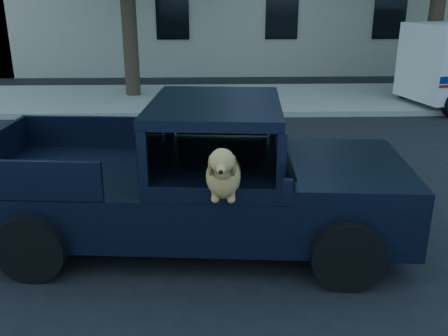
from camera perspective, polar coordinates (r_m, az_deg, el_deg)
The scene contains 4 objects.
ground at distance 6.59m, azimuth 13.87°, elevation -9.84°, with size 120.00×120.00×0.00m, color black.
far_sidewalk at distance 15.12m, azimuth 4.82°, elevation 7.90°, with size 60.00×4.00×0.15m, color gray.
lane_stripes at distance 10.16m, azimuth 19.82°, elevation 0.33°, with size 21.60×0.14×0.01m, color silver, non-canonical shape.
pickup_truck at distance 6.53m, azimuth -3.95°, elevation -3.25°, with size 5.46×2.93×1.90m.
Camera 1 is at (-1.74, -5.49, 3.21)m, focal length 40.00 mm.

